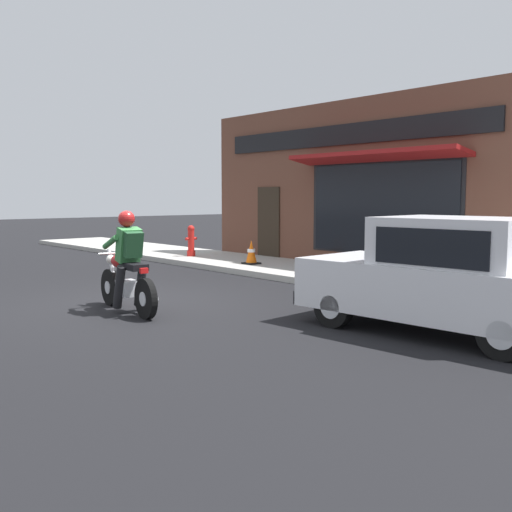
# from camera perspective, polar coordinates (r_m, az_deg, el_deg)

# --- Properties ---
(ground_plane) EXTENTS (80.00, 80.00, 0.00)m
(ground_plane) POSITION_cam_1_polar(r_m,az_deg,el_deg) (10.52, -11.78, -4.50)
(ground_plane) COLOR black
(sidewalk_curb) EXTENTS (2.60, 22.00, 0.14)m
(sidewalk_curb) POSITION_cam_1_polar(r_m,az_deg,el_deg) (15.83, -0.94, -0.72)
(sidewalk_curb) COLOR #ADAAA3
(sidewalk_curb) RESTS_ON ground
(storefront_building) EXTENTS (1.25, 9.77, 4.20)m
(storefront_building) POSITION_cam_1_polar(r_m,az_deg,el_deg) (15.25, 8.84, 6.64)
(storefront_building) COLOR brown
(storefront_building) RESTS_ON ground
(motorcycle_with_rider) EXTENTS (0.60, 2.02, 1.62)m
(motorcycle_with_rider) POSITION_cam_1_polar(r_m,az_deg,el_deg) (9.72, -12.16, -1.31)
(motorcycle_with_rider) COLOR black
(motorcycle_with_rider) RESTS_ON ground
(car_hatchback) EXTENTS (1.90, 3.89, 1.57)m
(car_hatchback) POSITION_cam_1_polar(r_m,az_deg,el_deg) (8.38, 17.38, -1.95)
(car_hatchback) COLOR black
(car_hatchback) RESTS_ON ground
(traffic_cone) EXTENTS (0.36, 0.36, 0.60)m
(traffic_cone) POSITION_cam_1_polar(r_m,az_deg,el_deg) (15.06, -0.45, 0.34)
(traffic_cone) COLOR black
(traffic_cone) RESTS_ON sidewalk_curb
(fire_hydrant) EXTENTS (0.36, 0.24, 0.88)m
(fire_hydrant) POSITION_cam_1_polar(r_m,az_deg,el_deg) (17.15, -6.20, 1.43)
(fire_hydrant) COLOR red
(fire_hydrant) RESTS_ON sidewalk_curb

